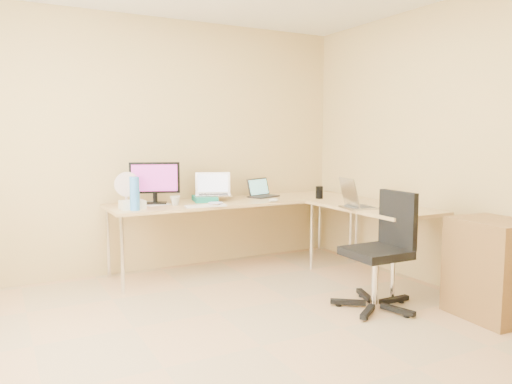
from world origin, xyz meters
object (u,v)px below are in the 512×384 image
mug (175,201)px  laptop_black (264,188)px  cabinet (492,271)px  laptop_center (213,184)px  office_chair (376,248)px  desk_fan (126,191)px  keyboard (206,206)px  laptop_return (360,196)px  desk_return (372,243)px  monitor (155,183)px  water_bottle (135,194)px  desk_main (237,234)px

mug → laptop_black: bearing=9.1°
laptop_black → cabinet: laptop_black is taller
laptop_center → office_chair: (0.68, -1.73, -0.40)m
laptop_center → mug: 0.51m
mug → desk_fan: bearing=158.3°
keyboard → laptop_return: size_ratio=1.12×
laptop_black → cabinet: 2.48m
desk_fan → cabinet: size_ratio=0.37×
laptop_black → mug: (-1.08, -0.17, -0.06)m
office_chair → laptop_black: bearing=93.5°
desk_return → monitor: monitor is taller
desk_return → desk_fan: size_ratio=4.34×
laptop_center → cabinet: 2.72m
desk_return → laptop_center: (-1.21, 1.09, 0.53)m
cabinet → laptop_return: bearing=111.5°
mug → water_bottle: water_bottle is taller
desk_main → desk_fan: desk_fan is taller
water_bottle → desk_fan: 0.32m
water_bottle → office_chair: water_bottle is taller
desk_fan → water_bottle: bearing=-74.4°
office_chair → monitor: bearing=127.8°
desk_return → laptop_black: (-0.59, 1.11, 0.47)m
cabinet → laptop_center: bearing=124.5°
mug → desk_main: bearing=4.9°
mug → cabinet: size_ratio=0.12×
laptop_return → keyboard: bearing=67.4°
keyboard → desk_fan: bearing=157.0°
desk_return → cabinet: size_ratio=1.61×
monitor → office_chair: 2.22m
keyboard → mug: (-0.22, 0.24, 0.04)m
laptop_center → office_chair: laptop_center is taller
keyboard → mug: bearing=142.1°
laptop_center → laptop_return: laptop_center is taller
laptop_return → cabinet: bearing=-153.5°
mug → monitor: bearing=130.9°
laptop_center → keyboard: size_ratio=0.94×
desk_return → water_bottle: size_ratio=4.25×
laptop_black → office_chair: size_ratio=0.34×
desk_return → laptop_return: bearing=-164.6°
water_bottle → cabinet: water_bottle is taller
keyboard → cabinet: size_ratio=0.48×
laptop_center → desk_fan: size_ratio=1.22×
keyboard → cabinet: bearing=-41.3°
laptop_return → water_bottle: bearing=74.9°
desk_return → cabinet: 1.22m
laptop_black → laptop_center: bearing=161.7°
mug → laptop_return: (1.45, -1.00, 0.07)m
monitor → water_bottle: (-0.28, -0.32, -0.06)m
desk_main → mug: bearing=-175.1°
monitor → water_bottle: size_ratio=1.59×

